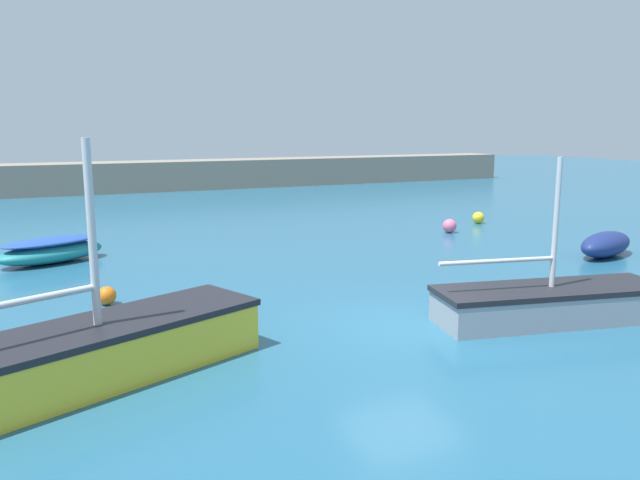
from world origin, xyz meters
TOP-DOWN VIEW (x-y plane):
  - ground_plane at (0.00, 0.00)m, footprint 120.00×120.00m
  - harbor_breakwater at (0.00, 31.32)m, footprint 54.11×2.87m
  - sailboat_twin_hulled at (-6.26, -0.37)m, footprint 6.34×3.79m
  - sailboat_short_mast at (3.14, -1.05)m, footprint 5.40×2.51m
  - rowboat_with_red_cover at (-6.83, 9.98)m, footprint 3.63×2.60m
  - rowboat_blue_near at (9.96, 3.51)m, footprint 3.06×1.99m
  - mooring_buoy_orange at (-5.70, 4.32)m, footprint 0.45×0.45m
  - mooring_buoy_pink at (8.01, 9.46)m, footprint 0.56×0.56m
  - mooring_buoy_yellow at (10.61, 10.95)m, footprint 0.52×0.52m

SIDE VIEW (x-z plane):
  - ground_plane at x=0.00m, z-range -0.20..0.00m
  - mooring_buoy_orange at x=-5.70m, z-range 0.00..0.45m
  - mooring_buoy_yellow at x=10.61m, z-range 0.00..0.52m
  - mooring_buoy_pink at x=8.01m, z-range 0.00..0.56m
  - rowboat_with_red_cover at x=-6.83m, z-range 0.00..0.80m
  - rowboat_blue_near at x=9.96m, z-range 0.00..0.82m
  - sailboat_short_mast at x=3.14m, z-range -1.40..2.23m
  - sailboat_twin_hulled at x=-6.26m, z-range -1.54..2.56m
  - harbor_breakwater at x=0.00m, z-range 0.00..1.93m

